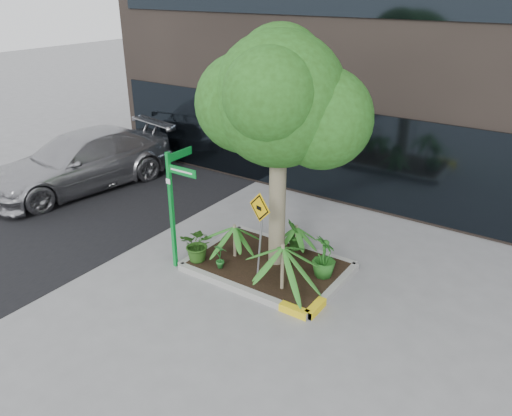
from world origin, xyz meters
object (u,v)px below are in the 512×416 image
Objects in this scene: parked_car at (81,161)px; street_sign_post at (174,198)px; tree at (280,100)px; cattle_sign at (260,223)px.

parked_car is 2.17× the size of street_sign_post.
tree reaches higher than parked_car.
cattle_sign is at bearing -80.49° from tree.
tree is 0.89× the size of parked_car.
cattle_sign is (7.59, -1.59, 0.65)m from parked_car.
parked_car is at bearing -175.02° from cattle_sign.
cattle_sign reaches higher than parked_car.
tree is 2.58× the size of cattle_sign.
street_sign_post is at bearing -8.08° from parked_car.
tree reaches higher than street_sign_post.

